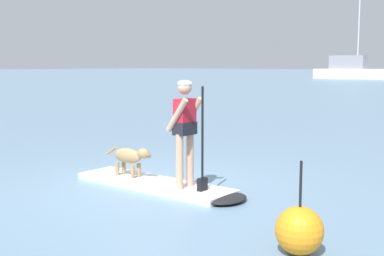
{
  "coord_description": "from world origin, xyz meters",
  "views": [
    {
      "loc": [
        5.87,
        -5.85,
        2.04
      ],
      "look_at": [
        0.0,
        1.0,
        0.9
      ],
      "focal_mm": 47.14,
      "sensor_mm": 36.0,
      "label": 1
    }
  ],
  "objects_px": {
    "dog": "(130,157)",
    "paddleboard": "(163,186)",
    "marker_buoy": "(299,230)",
    "moored_boat_far_port": "(352,70)",
    "person_paddler": "(186,126)"
  },
  "relations": [
    {
      "from": "person_paddler",
      "to": "marker_buoy",
      "type": "distance_m",
      "value": 2.99
    },
    {
      "from": "paddleboard",
      "to": "moored_boat_far_port",
      "type": "distance_m",
      "value": 69.62
    },
    {
      "from": "marker_buoy",
      "to": "paddleboard",
      "type": "bearing_deg",
      "value": 160.08
    },
    {
      "from": "dog",
      "to": "paddleboard",
      "type": "bearing_deg",
      "value": 1.92
    },
    {
      "from": "moored_boat_far_port",
      "to": "marker_buoy",
      "type": "relative_size",
      "value": 11.01
    },
    {
      "from": "dog",
      "to": "marker_buoy",
      "type": "relative_size",
      "value": 1.07
    },
    {
      "from": "paddleboard",
      "to": "moored_boat_far_port",
      "type": "bearing_deg",
      "value": 110.71
    },
    {
      "from": "paddleboard",
      "to": "moored_boat_far_port",
      "type": "xyz_separation_m",
      "value": [
        -24.61,
        65.11,
        1.22
      ]
    },
    {
      "from": "paddleboard",
      "to": "marker_buoy",
      "type": "relative_size",
      "value": 3.19
    },
    {
      "from": "moored_boat_far_port",
      "to": "marker_buoy",
      "type": "bearing_deg",
      "value": -67.28
    },
    {
      "from": "person_paddler",
      "to": "dog",
      "type": "relative_size",
      "value": 1.55
    },
    {
      "from": "paddleboard",
      "to": "dog",
      "type": "relative_size",
      "value": 2.99
    },
    {
      "from": "person_paddler",
      "to": "moored_boat_far_port",
      "type": "relative_size",
      "value": 0.15
    },
    {
      "from": "person_paddler",
      "to": "moored_boat_far_port",
      "type": "xyz_separation_m",
      "value": [
        -25.09,
        65.1,
        0.19
      ]
    },
    {
      "from": "marker_buoy",
      "to": "person_paddler",
      "type": "bearing_deg",
      "value": 156.53
    }
  ]
}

